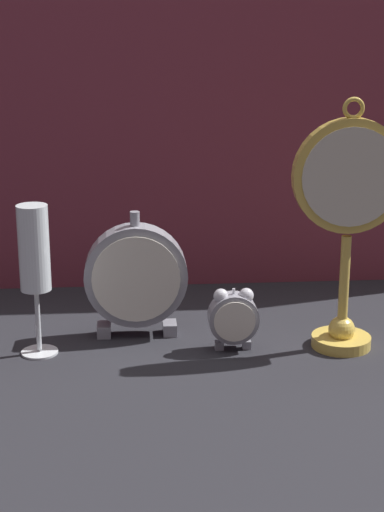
% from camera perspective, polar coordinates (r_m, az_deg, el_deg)
% --- Properties ---
extents(ground_plane, '(4.00, 4.00, 0.00)m').
position_cam_1_polar(ground_plane, '(1.19, 0.29, -6.83)').
color(ground_plane, '#232328').
extents(fabric_backdrop_drape, '(1.22, 0.01, 0.58)m').
position_cam_1_polar(fabric_backdrop_drape, '(1.43, -0.74, 9.21)').
color(fabric_backdrop_drape, brown).
rests_on(fabric_backdrop_drape, ground_plane).
extents(pocket_watch_on_stand, '(0.16, 0.08, 0.35)m').
position_cam_1_polar(pocket_watch_on_stand, '(1.19, 10.35, 2.40)').
color(pocket_watch_on_stand, gold).
rests_on(pocket_watch_on_stand, ground_plane).
extents(alarm_clock_twin_bell, '(0.07, 0.03, 0.09)m').
position_cam_1_polar(alarm_clock_twin_bell, '(1.20, 2.78, -4.02)').
color(alarm_clock_twin_bell, gray).
rests_on(alarm_clock_twin_bell, ground_plane).
extents(mantel_clock_silver, '(0.15, 0.04, 0.19)m').
position_cam_1_polar(mantel_clock_silver, '(1.24, -3.76, -1.37)').
color(mantel_clock_silver, gray).
rests_on(mantel_clock_silver, ground_plane).
extents(champagne_flute, '(0.05, 0.05, 0.21)m').
position_cam_1_polar(champagne_flute, '(1.18, -10.46, -0.17)').
color(champagne_flute, silver).
rests_on(champagne_flute, ground_plane).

